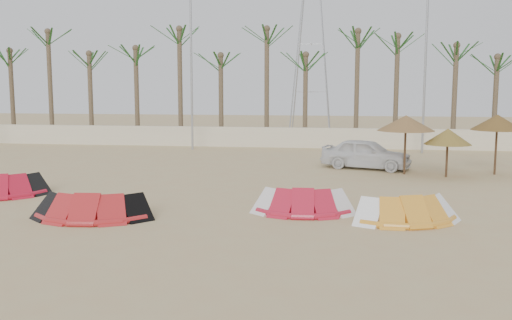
# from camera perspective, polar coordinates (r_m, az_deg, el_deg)

# --- Properties ---
(ground) EXTENTS (120.00, 120.00, 0.00)m
(ground) POSITION_cam_1_polar(r_m,az_deg,el_deg) (15.50, -3.12, -7.70)
(ground) COLOR tan
(ground) RESTS_ON ground
(boundary_wall) EXTENTS (60.00, 0.30, 1.30)m
(boundary_wall) POSITION_cam_1_polar(r_m,az_deg,el_deg) (36.94, 3.46, 2.26)
(boundary_wall) COLOR beige
(boundary_wall) RESTS_ON ground
(palm_line) EXTENTS (52.00, 4.00, 7.70)m
(palm_line) POSITION_cam_1_polar(r_m,az_deg,el_deg) (38.30, 4.73, 11.11)
(palm_line) COLOR brown
(palm_line) RESTS_ON ground
(lamp_b) EXTENTS (1.25, 0.14, 11.00)m
(lamp_b) POSITION_cam_1_polar(r_m,az_deg,el_deg) (35.82, -6.44, 10.25)
(lamp_b) COLOR #A5A8AD
(lamp_b) RESTS_ON ground
(lamp_c) EXTENTS (1.25, 0.14, 11.00)m
(lamp_c) POSITION_cam_1_polar(r_m,az_deg,el_deg) (35.08, 16.67, 10.04)
(lamp_c) COLOR #A5A8AD
(lamp_c) RESTS_ON ground
(pylon) EXTENTS (3.00, 3.00, 14.00)m
(pylon) POSITION_cam_1_polar(r_m,az_deg,el_deg) (42.90, 5.43, 2.11)
(pylon) COLOR #A5A8AD
(pylon) RESTS_ON ground
(kite_red_left) EXTENTS (3.88, 2.78, 0.90)m
(kite_red_left) POSITION_cam_1_polar(r_m,az_deg,el_deg) (23.07, -23.99, -2.20)
(kite_red_left) COLOR red
(kite_red_left) RESTS_ON ground
(kite_red_mid) EXTENTS (3.65, 1.74, 0.90)m
(kite_red_mid) POSITION_cam_1_polar(r_m,az_deg,el_deg) (18.30, -15.77, -4.24)
(kite_red_mid) COLOR red
(kite_red_mid) RESTS_ON ground
(kite_red_right) EXTENTS (3.17, 1.62, 0.90)m
(kite_red_right) POSITION_cam_1_polar(r_m,az_deg,el_deg) (18.37, 4.79, -3.94)
(kite_red_right) COLOR red
(kite_red_right) RESTS_ON ground
(kite_orange) EXTENTS (3.54, 2.39, 0.90)m
(kite_orange) POSITION_cam_1_polar(r_m,az_deg,el_deg) (17.77, 14.85, -4.57)
(kite_orange) COLOR orange
(kite_orange) RESTS_ON ground
(parasol_left) EXTENTS (2.59, 2.59, 2.69)m
(parasol_left) POSITION_cam_1_polar(r_m,az_deg,el_deg) (26.64, 14.76, 3.59)
(parasol_left) COLOR #4C331E
(parasol_left) RESTS_ON ground
(parasol_mid) EXTENTS (2.05, 2.05, 2.15)m
(parasol_mid) POSITION_cam_1_polar(r_m,az_deg,el_deg) (26.39, 18.63, 2.23)
(parasol_mid) COLOR #4C331E
(parasol_mid) RESTS_ON ground
(parasol_right) EXTENTS (2.32, 2.32, 2.73)m
(parasol_right) POSITION_cam_1_polar(r_m,az_deg,el_deg) (27.87, 22.99, 3.48)
(parasol_right) COLOR #4C331E
(parasol_right) RESTS_ON ground
(car) EXTENTS (4.62, 2.97, 1.46)m
(car) POSITION_cam_1_polar(r_m,az_deg,el_deg) (28.11, 10.97, 0.61)
(car) COLOR silver
(car) RESTS_ON ground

